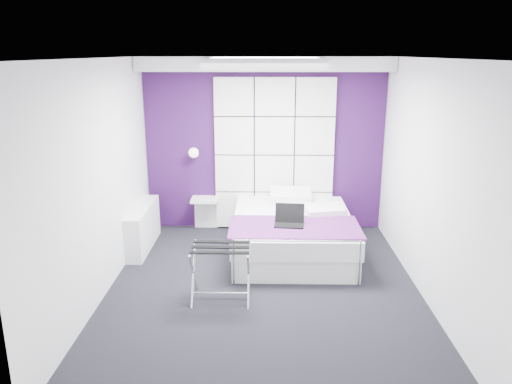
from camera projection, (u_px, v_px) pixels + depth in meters
floor at (263, 291)px, 5.76m from camera, size 4.40×4.40×0.00m
ceiling at (264, 58)px, 5.06m from camera, size 4.40×4.40×0.00m
wall_back at (264, 145)px, 7.52m from camera, size 3.60×0.00×3.60m
wall_left at (99, 181)px, 5.44m from camera, size 0.00×4.40×4.40m
wall_right at (431, 183)px, 5.38m from camera, size 0.00×4.40×4.40m
accent_wall at (264, 146)px, 7.52m from camera, size 3.58×0.02×2.58m
soffit at (265, 64)px, 6.96m from camera, size 3.58×0.50×0.20m
headboard at (274, 155)px, 7.50m from camera, size 1.80×0.08×2.30m
skylight at (265, 62)px, 5.65m from camera, size 1.36×0.86×0.12m
wall_lamp at (194, 152)px, 7.43m from camera, size 0.15×0.15×0.15m
radiator at (143, 227)px, 6.96m from camera, size 0.22×1.20×0.60m
bed at (292, 232)px, 6.78m from camera, size 1.63×1.97×0.69m
nightstand at (205, 200)px, 7.59m from camera, size 0.41×0.32×0.05m
luggage_rack at (221, 273)px, 5.50m from camera, size 0.63×0.47×0.62m
laptop at (289, 220)px, 6.30m from camera, size 0.37×0.26×0.26m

